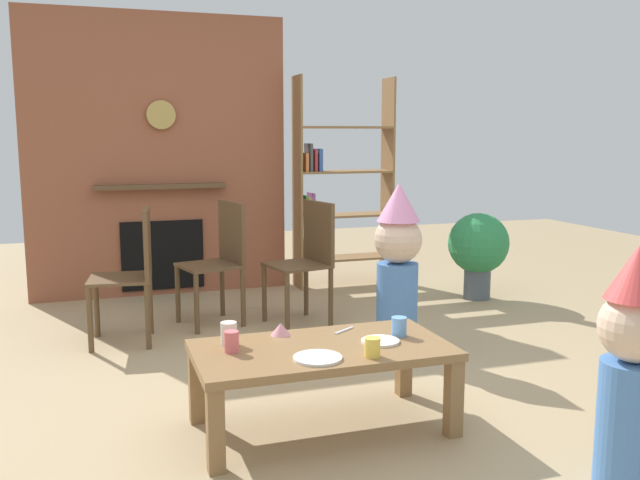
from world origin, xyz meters
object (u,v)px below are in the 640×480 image
paper_plate_rear (380,341)px  child_in_pink (398,264)px  birthday_cake_slice (281,329)px  bookshelf (337,189)px  coffee_table (322,358)px  dining_chair_right (308,255)px  paper_plate_front (318,358)px  paper_cup_center (232,342)px  dining_chair_middle (221,255)px  potted_plant_tall (478,247)px  paper_cup_near_left (399,327)px  paper_cup_near_right (372,347)px  child_with_cone_hat (633,363)px  paper_cup_far_left (229,333)px  dining_chair_left (134,268)px

paper_plate_rear → child_in_pink: bearing=61.0°
paper_plate_rear → birthday_cake_slice: size_ratio=1.83×
bookshelf → coffee_table: size_ratio=1.59×
bookshelf → dining_chair_right: bearing=-119.5°
paper_plate_rear → paper_plate_front: bearing=-158.8°
paper_cup_center → dining_chair_right: size_ratio=0.11×
dining_chair_middle → potted_plant_tall: 2.20m
paper_cup_near_left → paper_cup_near_right: paper_cup_near_left is taller
paper_cup_near_left → dining_chair_right: dining_chair_right is taller
child_in_pink → potted_plant_tall: (1.27, 1.12, -0.13)m
paper_cup_center → dining_chair_right: bearing=62.5°
coffee_table → paper_cup_near_right: paper_cup_near_right is taller
paper_plate_rear → child_with_cone_hat: (0.65, -0.90, 0.11)m
paper_cup_near_left → potted_plant_tall: (1.68, 2.02, -0.01)m
coffee_table → paper_cup_near_left: (0.41, 0.03, 0.11)m
bookshelf → child_in_pink: bearing=-99.1°
paper_cup_center → child_with_cone_hat: bearing=-35.9°
coffee_table → paper_plate_rear: 0.29m
bookshelf → paper_cup_near_right: bookshelf is taller
child_with_cone_hat → potted_plant_tall: size_ratio=1.36×
bookshelf → birthday_cake_slice: (-1.28, -2.71, -0.46)m
coffee_table → paper_cup_far_left: (-0.41, 0.16, 0.11)m
dining_chair_right → potted_plant_tall: size_ratio=1.23×
coffee_table → birthday_cake_slice: bearing=120.2°
paper_cup_far_left → dining_chair_middle: size_ratio=0.12×
paper_cup_center → child_with_cone_hat: 1.67m
coffee_table → paper_cup_near_left: 0.43m
paper_plate_rear → dining_chair_middle: dining_chair_middle is taller
paper_plate_rear → dining_chair_left: size_ratio=0.20×
paper_cup_center → dining_chair_right: 1.99m
child_with_cone_hat → dining_chair_left: bearing=-12.5°
dining_chair_right → dining_chair_middle: bearing=-29.7°
child_with_cone_hat → paper_plate_rear: bearing=-9.2°
dining_chair_middle → potted_plant_tall: size_ratio=1.23×
coffee_table → paper_cup_near_right: size_ratio=13.65×
paper_cup_far_left → paper_cup_center: bearing=-94.7°
dining_chair_middle → dining_chair_right: (0.61, -0.19, 0.00)m
coffee_table → paper_plate_front: paper_plate_front is taller
bookshelf → child_in_pink: (-0.32, -2.01, -0.32)m
bookshelf → paper_plate_front: bearing=-111.4°
paper_cup_near_right → dining_chair_middle: 2.23m
paper_plate_rear → dining_chair_right: (0.22, 1.84, 0.10)m
bookshelf → paper_cup_center: bookshelf is taller
child_in_pink → dining_chair_right: (-0.32, 0.87, -0.07)m
birthday_cake_slice → child_with_cone_hat: (1.07, -1.17, 0.09)m
paper_plate_rear → potted_plant_tall: bearing=49.1°
paper_cup_near_right → dining_chair_right: bearing=80.6°
dining_chair_left → dining_chair_right: same height
child_in_pink → dining_chair_right: bearing=-118.6°
paper_plate_rear → potted_plant_tall: (1.81, 2.09, 0.03)m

